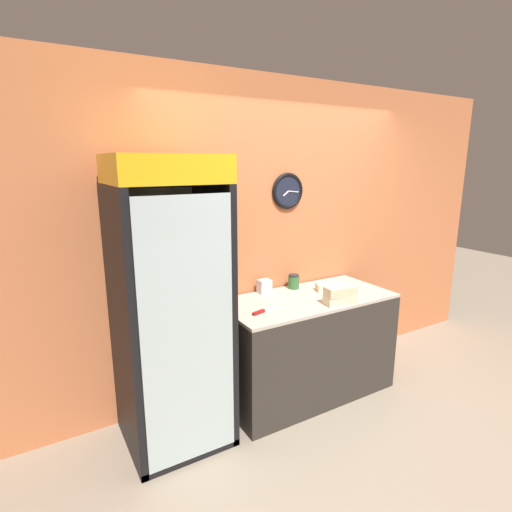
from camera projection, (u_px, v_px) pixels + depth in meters
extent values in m
plane|color=gray|center=(382.00, 451.00, 2.83)|extent=(14.00, 14.00, 0.00)
cube|color=#D17547|center=(282.00, 235.00, 3.61)|extent=(5.20, 0.06, 2.70)
torus|color=black|center=(288.00, 191.00, 3.49)|extent=(0.32, 0.03, 0.32)
cylinder|color=#1E2338|center=(288.00, 191.00, 3.49)|extent=(0.26, 0.01, 0.26)
cube|color=white|center=(286.00, 193.00, 3.47)|extent=(0.06, 0.01, 0.05)
cube|color=white|center=(293.00, 192.00, 3.51)|extent=(0.11, 0.01, 0.02)
cube|color=#332D28|center=(306.00, 346.00, 3.48)|extent=(1.49, 0.70, 0.86)
cube|color=#BCB2A3|center=(307.00, 298.00, 3.38)|extent=(1.49, 0.70, 0.02)
cube|color=black|center=(157.00, 305.00, 3.05)|extent=(0.71, 0.04, 1.86)
cube|color=black|center=(122.00, 328.00, 2.62)|extent=(0.05, 0.68, 1.86)
cube|color=black|center=(214.00, 310.00, 2.95)|extent=(0.05, 0.68, 1.86)
cube|color=black|center=(177.00, 432.00, 2.99)|extent=(0.71, 0.68, 0.05)
cube|color=white|center=(158.00, 306.00, 3.03)|extent=(0.61, 0.02, 1.76)
cube|color=silver|center=(189.00, 336.00, 2.50)|extent=(0.61, 0.01, 1.76)
cube|color=gold|center=(165.00, 169.00, 2.52)|extent=(0.71, 0.61, 0.18)
cube|color=silver|center=(175.00, 383.00, 2.88)|extent=(0.59, 0.56, 0.01)
cube|color=silver|center=(173.00, 340.00, 2.81)|extent=(0.59, 0.56, 0.01)
cube|color=silver|center=(170.00, 295.00, 2.73)|extent=(0.59, 0.56, 0.01)
cube|color=silver|center=(168.00, 247.00, 2.65)|extent=(0.59, 0.56, 0.01)
cylinder|color=#B2231E|center=(195.00, 289.00, 2.55)|extent=(0.06, 0.06, 0.17)
cylinder|color=#B2231E|center=(195.00, 271.00, 2.52)|extent=(0.03, 0.03, 0.07)
cylinder|color=#2D6B38|center=(195.00, 389.00, 2.69)|extent=(0.06, 0.06, 0.13)
cylinder|color=#2D6B38|center=(194.00, 377.00, 2.67)|extent=(0.02, 0.02, 0.05)
cylinder|color=#B2BCCC|center=(151.00, 242.00, 2.34)|extent=(0.06, 0.06, 0.17)
cylinder|color=#B2BCCC|center=(150.00, 221.00, 2.31)|extent=(0.02, 0.02, 0.07)
cylinder|color=orange|center=(176.00, 392.00, 2.63)|extent=(0.07, 0.07, 0.15)
cylinder|color=orange|center=(175.00, 377.00, 2.61)|extent=(0.03, 0.03, 0.06)
cylinder|color=#B2231E|center=(150.00, 353.00, 2.48)|extent=(0.06, 0.06, 0.12)
cylinder|color=#B2231E|center=(149.00, 341.00, 2.46)|extent=(0.03, 0.03, 0.05)
cylinder|color=#B2231E|center=(191.00, 342.00, 2.61)|extent=(0.06, 0.06, 0.13)
cylinder|color=#B2231E|center=(191.00, 329.00, 2.59)|extent=(0.02, 0.02, 0.06)
cylinder|color=#2D6B38|center=(148.00, 300.00, 2.40)|extent=(0.06, 0.06, 0.14)
cylinder|color=#2D6B38|center=(147.00, 283.00, 2.38)|extent=(0.02, 0.02, 0.06)
cylinder|color=#B2231E|center=(203.00, 240.00, 2.51)|extent=(0.06, 0.06, 0.14)
cylinder|color=#B2231E|center=(203.00, 224.00, 2.49)|extent=(0.03, 0.03, 0.06)
cube|color=beige|center=(340.00, 300.00, 3.21)|extent=(0.27, 0.16, 0.07)
cube|color=beige|center=(340.00, 291.00, 3.19)|extent=(0.27, 0.15, 0.07)
cube|color=beige|center=(330.00, 287.00, 3.54)|extent=(0.27, 0.18, 0.07)
cube|color=silver|center=(272.00, 308.00, 3.11)|extent=(0.19, 0.09, 0.00)
cube|color=maroon|center=(259.00, 312.00, 3.00)|extent=(0.12, 0.05, 0.02)
cylinder|color=#336B38|center=(294.00, 282.00, 3.61)|extent=(0.10, 0.10, 0.11)
cylinder|color=#262628|center=(294.00, 275.00, 3.59)|extent=(0.09, 0.09, 0.01)
cube|color=silver|center=(264.00, 286.00, 3.47)|extent=(0.11, 0.09, 0.12)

